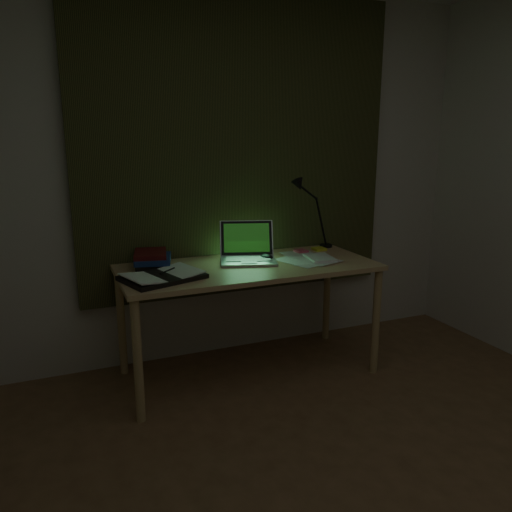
{
  "coord_description": "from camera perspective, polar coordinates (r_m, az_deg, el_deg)",
  "views": [
    {
      "loc": [
        -1.22,
        -1.25,
        1.52
      ],
      "look_at": [
        -0.09,
        1.45,
        0.82
      ],
      "focal_mm": 35.0,
      "sensor_mm": 36.0,
      "label": 1
    }
  ],
  "objects": [
    {
      "name": "mouse",
      "position": [
        3.27,
        1.23,
        -0.1
      ],
      "size": [
        0.09,
        0.12,
        0.04
      ],
      "primitive_type": "ellipsoid",
      "rotation": [
        0.0,
        0.0,
        0.34
      ],
      "color": "black",
      "rests_on": "desk"
    },
    {
      "name": "desk_lamp",
      "position": [
        3.65,
        8.11,
        4.83
      ],
      "size": [
        0.37,
        0.31,
        0.49
      ],
      "primitive_type": null,
      "rotation": [
        0.0,
        0.0,
        -0.17
      ],
      "color": "black",
      "rests_on": "desk"
    },
    {
      "name": "sticky_yellow",
      "position": [
        3.58,
        7.22,
        0.81
      ],
      "size": [
        0.09,
        0.09,
        0.02
      ],
      "primitive_type": "cube",
      "rotation": [
        0.0,
        0.0,
        0.05
      ],
      "color": "yellow",
      "rests_on": "desk"
    },
    {
      "name": "loose_papers",
      "position": [
        3.3,
        6.31,
        -0.25
      ],
      "size": [
        0.42,
        0.44,
        0.02
      ],
      "primitive_type": null,
      "rotation": [
        0.0,
        0.0,
        0.18
      ],
      "color": "white",
      "rests_on": "desk"
    },
    {
      "name": "curtain",
      "position": [
        3.44,
        -1.9,
        12.27
      ],
      "size": [
        2.2,
        0.06,
        2.0
      ],
      "primitive_type": "cube",
      "color": "#2B3018",
      "rests_on": "wall_back"
    },
    {
      "name": "sticky_pink",
      "position": [
        3.5,
        5.18,
        0.56
      ],
      "size": [
        0.09,
        0.09,
        0.02
      ],
      "primitive_type": "cube",
      "rotation": [
        0.0,
        0.0,
        0.11
      ],
      "color": "#ED5C72",
      "rests_on": "desk"
    },
    {
      "name": "desk",
      "position": [
        3.25,
        -0.82,
        -7.33
      ],
      "size": [
        1.61,
        0.7,
        0.73
      ],
      "primitive_type": null,
      "color": "tan",
      "rests_on": "floor"
    },
    {
      "name": "book_stack",
      "position": [
        3.16,
        -11.79,
        -0.28
      ],
      "size": [
        0.26,
        0.29,
        0.1
      ],
      "primitive_type": null,
      "rotation": [
        0.0,
        0.0,
        -0.19
      ],
      "color": "white",
      "rests_on": "desk"
    },
    {
      "name": "open_textbook",
      "position": [
        2.88,
        -10.65,
        -2.27
      ],
      "size": [
        0.5,
        0.42,
        0.04
      ],
      "primitive_type": null,
      "rotation": [
        0.0,
        0.0,
        0.31
      ],
      "color": "white",
      "rests_on": "desk"
    },
    {
      "name": "wall_back",
      "position": [
        3.49,
        -2.11,
        8.99
      ],
      "size": [
        3.5,
        0.0,
        2.5
      ],
      "primitive_type": "cube",
      "color": "silver",
      "rests_on": "ground"
    },
    {
      "name": "laptop",
      "position": [
        3.18,
        -0.88,
        1.48
      ],
      "size": [
        0.46,
        0.49,
        0.25
      ],
      "primitive_type": null,
      "rotation": [
        0.0,
        0.0,
        -0.31
      ],
      "color": "silver",
      "rests_on": "desk"
    }
  ]
}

